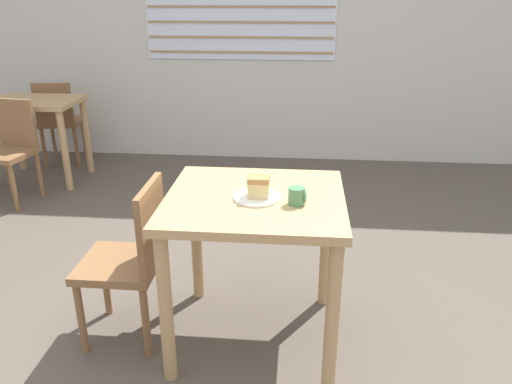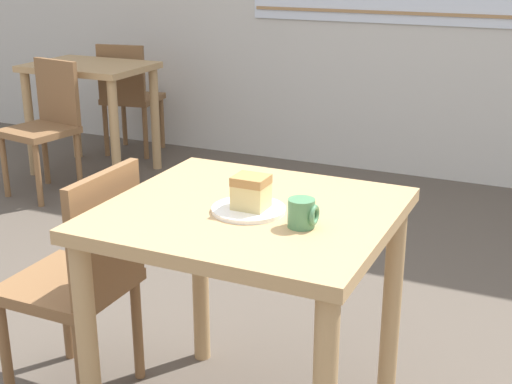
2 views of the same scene
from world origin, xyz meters
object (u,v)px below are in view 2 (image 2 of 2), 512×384
(dining_table_far, at_px, (91,87))
(chair_far_corner, at_px, (46,123))
(dining_table_near, at_px, (250,251))
(chair_far_opposite, at_px, (129,95))
(coffee_mug, at_px, (302,213))
(chair_near_window, at_px, (82,277))
(cake_slice, at_px, (251,192))
(plate, at_px, (249,209))

(dining_table_far, height_order, chair_far_corner, chair_far_corner)
(dining_table_near, relative_size, chair_far_opposite, 0.99)
(chair_far_corner, bearing_deg, coffee_mug, -25.98)
(chair_near_window, bearing_deg, chair_far_opposite, -148.53)
(chair_far_opposite, bearing_deg, cake_slice, 120.65)
(chair_near_window, bearing_deg, plate, 91.13)
(dining_table_far, distance_m, chair_near_window, 2.63)
(dining_table_near, distance_m, coffee_mug, 0.27)
(chair_near_window, bearing_deg, dining_table_near, 94.02)
(chair_far_corner, bearing_deg, cake_slice, -27.33)
(cake_slice, xyz_separation_m, coffee_mug, (0.17, -0.04, -0.02))
(chair_far_opposite, xyz_separation_m, plate, (2.18, -2.57, 0.33))
(plate, bearing_deg, dining_table_far, 135.67)
(dining_table_far, relative_size, plate, 3.75)
(dining_table_far, distance_m, coffee_mug, 3.17)
(chair_far_corner, height_order, cake_slice, cake_slice)
(chair_far_corner, height_order, coffee_mug, coffee_mug)
(chair_far_corner, distance_m, coffee_mug, 2.89)
(chair_far_corner, height_order, chair_far_opposite, same)
(coffee_mug, bearing_deg, cake_slice, 165.32)
(chair_near_window, bearing_deg, dining_table_far, -143.68)
(dining_table_near, height_order, coffee_mug, coffee_mug)
(plate, bearing_deg, dining_table_near, 111.26)
(dining_table_far, height_order, chair_near_window, chair_near_window)
(cake_slice, bearing_deg, dining_table_far, 135.77)
(plate, xyz_separation_m, coffee_mug, (0.18, -0.04, 0.03))
(chair_far_opposite, distance_m, coffee_mug, 3.54)
(chair_far_corner, relative_size, chair_far_opposite, 1.00)
(chair_far_opposite, bearing_deg, dining_table_far, 83.58)
(dining_table_near, bearing_deg, chair_far_opposite, 130.45)
(plate, height_order, coffee_mug, coffee_mug)
(chair_near_window, xyz_separation_m, plate, (0.60, 0.01, 0.33))
(coffee_mug, bearing_deg, chair_far_corner, 144.16)
(chair_near_window, xyz_separation_m, coffee_mug, (0.78, -0.03, 0.36))
(dining_table_near, distance_m, dining_table_far, 2.98)
(chair_far_opposite, bearing_deg, chair_far_corner, 82.37)
(chair_far_corner, bearing_deg, chair_far_opposite, 101.96)
(chair_near_window, distance_m, coffee_mug, 0.85)
(plate, distance_m, coffee_mug, 0.19)
(coffee_mug, bearing_deg, dining_table_near, 158.57)
(chair_near_window, xyz_separation_m, chair_far_opposite, (-1.58, 2.58, 0.00))
(plate, bearing_deg, chair_near_window, -178.87)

